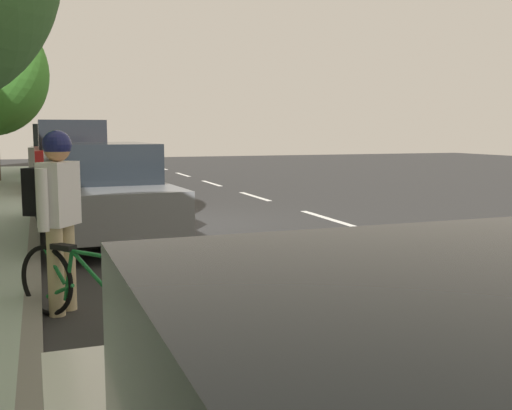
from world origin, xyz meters
The scene contains 9 objects.
ground centered at (0.00, 0.00, 0.00)m, with size 56.76×56.76×0.00m, color #2C2C2C.
curb_edge centered at (2.30, 0.00, 0.08)m, with size 0.16×35.47×0.15m, color gray.
lane_stripe_centre centered at (-3.11, 0.16, 0.00)m, with size 0.14×35.80×0.01m.
lane_stripe_bike_edge centered at (0.83, 0.00, 0.00)m, with size 0.12×35.47×0.01m, color white.
parked_pickup_silver_nearest centered at (1.38, -13.36, 0.90)m, with size 2.27×5.41×1.95m.
parked_suv_red_second centered at (1.34, -6.86, 1.03)m, with size 1.99×4.71×1.99m.
parked_sedan_grey_mid centered at (1.28, 0.93, 0.75)m, with size 2.03×4.49×1.52m.
bicycle_at_curb centered at (1.83, 5.38, 0.36)m, with size 1.15×1.32×0.72m.
cyclist_with_backpack centered at (2.05, 4.91, 1.05)m, with size 0.53×0.55×1.72m.
Camera 1 is at (2.19, 10.79, 1.72)m, focal length 42.42 mm.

